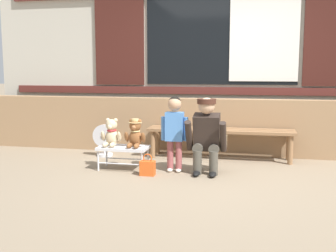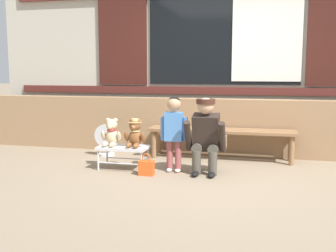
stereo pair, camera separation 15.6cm
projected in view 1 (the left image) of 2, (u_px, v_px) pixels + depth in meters
The scene contains 11 objects.
ground_plane at pixel (205, 177), 4.87m from camera, with size 60.00×60.00×0.00m, color #84725B.
brick_low_wall at pixel (217, 126), 6.20m from camera, with size 7.64×0.25×0.85m, color #997551.
shop_facade at pixel (221, 44), 6.52m from camera, with size 7.80×0.26×3.39m.
wooden_bench_long at pixel (220, 134), 5.83m from camera, with size 2.10×0.40×0.44m.
small_display_bench at pixel (123, 149), 5.24m from camera, with size 0.64×0.36×0.30m.
teddy_bear_plain at pixel (111, 134), 5.25m from camera, with size 0.28×0.26×0.36m.
teddy_bear_with_hat at pixel (135, 134), 5.18m from camera, with size 0.28×0.27×0.36m.
child_standing at pixel (175, 125), 5.07m from camera, with size 0.35×0.18×0.96m.
adult_crouching at pixel (207, 135), 5.00m from camera, with size 0.50×0.49×0.95m.
handbag_on_ground at pixel (148, 168), 4.95m from camera, with size 0.18×0.11×0.27m.
floor_fan at pixel (104, 141), 6.03m from camera, with size 0.34×0.24×0.48m.
Camera 1 is at (0.57, -4.73, 1.28)m, focal length 43.28 mm.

